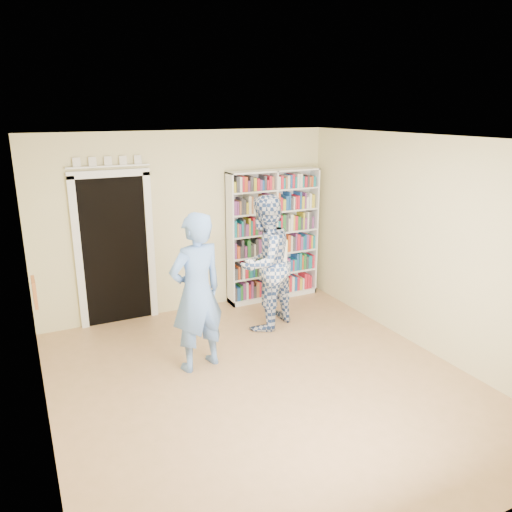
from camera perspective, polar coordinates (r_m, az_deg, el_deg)
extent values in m
plane|color=#A87F51|center=(5.84, 0.93, -14.30)|extent=(5.00, 5.00, 0.00)
plane|color=white|center=(5.03, 1.07, 13.19)|extent=(5.00, 5.00, 0.00)
plane|color=beige|center=(7.51, -7.74, 3.73)|extent=(4.50, 0.00, 4.50)
plane|color=beige|center=(4.76, -24.03, -5.17)|extent=(0.00, 5.00, 5.00)
plane|color=beige|center=(6.58, 18.74, 1.16)|extent=(0.00, 5.00, 5.00)
cube|color=white|center=(7.96, 1.97, 2.33)|extent=(1.52, 0.28, 2.09)
cube|color=white|center=(7.96, 1.97, 2.33)|extent=(0.02, 0.28, 2.09)
cube|color=black|center=(7.31, -15.79, 0.47)|extent=(0.90, 0.03, 2.10)
cube|color=white|center=(7.23, -19.65, -0.05)|extent=(0.10, 0.06, 2.20)
cube|color=white|center=(7.40, -11.98, 0.92)|extent=(0.10, 0.06, 2.20)
cube|color=white|center=(7.09, -16.46, 9.02)|extent=(1.10, 0.06, 0.10)
cube|color=white|center=(7.07, -16.52, 9.82)|extent=(1.10, 0.08, 0.02)
cube|color=brown|center=(4.93, -23.99, -3.81)|extent=(0.03, 0.25, 0.25)
imported|color=#608CD6|center=(5.82, -6.79, -4.18)|extent=(0.78, 0.60, 1.90)
imported|color=navy|center=(6.88, 0.96, -0.80)|extent=(1.14, 1.06, 1.89)
cube|color=white|center=(6.75, 2.79, 0.31)|extent=(0.23, 0.04, 0.33)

